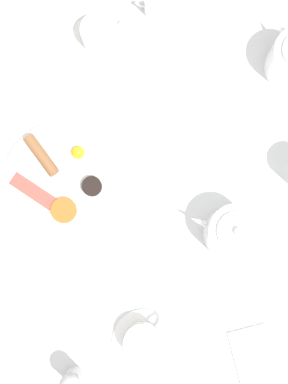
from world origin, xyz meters
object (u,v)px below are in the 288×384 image
Objects in this scene: salt_grinder at (72,381)px; fork_by_plate at (190,78)px; teacup_with_saucer_left at (143,342)px; teacup_with_saucer_right at (100,35)px; knife_by_plate at (17,308)px; teapot_far at (234,233)px; breakfast_plate at (62,179)px; napkin_folded at (254,356)px; creamer_jug at (155,5)px.

salt_grinder is 0.72m from fork_by_plate.
teacup_with_saucer_right is (0.21, -0.66, 0.00)m from teacup_with_saucer_left.
fork_by_plate is at bearing -116.70° from knife_by_plate.
teapot_far reaches higher than fork_by_plate.
fork_by_plate is at bearing 165.51° from teacup_with_saucer_right.
teacup_with_saucer_right reaches higher than knife_by_plate.
knife_by_plate is (0.29, -0.02, -0.02)m from teacup_with_saucer_left.
breakfast_plate is 1.40× the size of knife_by_plate.
napkin_folded is (-0.38, -0.11, -0.05)m from salt_grinder.
napkin_folded is 0.76× the size of knife_by_plate.
creamer_jug is 0.19m from fork_by_plate.
knife_by_plate is (0.29, 0.58, 0.00)m from fork_by_plate.
breakfast_plate reaches higher than knife_by_plate.
knife_by_plate is at bearing 83.65° from teacup_with_saucer_right.
teacup_with_saucer_left is at bearing 67.81° from teapot_far.
teacup_with_saucer_left is at bearing -143.17° from salt_grinder.
teacup_with_saucer_left is (0.15, 0.26, -0.03)m from teapot_far.
teacup_with_saucer_left is at bearing 126.90° from breakfast_plate.
teacup_with_saucer_right is 0.15m from creamer_jug.
fork_by_plate is (-0.01, -0.60, -0.02)m from teacup_with_saucer_left.
napkin_folded is 0.90× the size of fork_by_plate.
salt_grinder is 0.72× the size of napkin_folded.
teacup_with_saucer_left is 0.83× the size of fork_by_plate.
salt_grinder reaches higher than teacup_with_saucer_right.
teacup_with_saucer_left reaches higher than napkin_folded.
teacup_with_saucer_right is at bearing 39.57° from creamer_jug.
salt_grinder is at bearing 36.83° from teacup_with_saucer_left.
teacup_with_saucer_left reaches higher than fork_by_plate.
salt_grinder is (0.03, 0.85, 0.03)m from creamer_jug.
teacup_with_saucer_left is at bearing 1.89° from napkin_folded.
teacup_with_saucer_left is 0.60m from fork_by_plate.
fork_by_plate is at bearing -90.64° from teacup_with_saucer_left.
napkin_folded is at bearing -164.00° from salt_grinder.
teacup_with_saucer_left is at bearing 89.36° from fork_by_plate.
teacup_with_saucer_left is 0.92× the size of napkin_folded.
salt_grinder is 0.39m from napkin_folded.
teapot_far is at bearing -120.37° from teacup_with_saucer_left.
salt_grinder reaches higher than breakfast_plate.
salt_grinder is 0.20m from knife_by_plate.
creamer_jug reaches higher than napkin_folded.
teacup_with_saucer_left is (-0.24, 0.32, 0.02)m from breakfast_plate.
breakfast_plate is at bearing -75.65° from salt_grinder.
breakfast_plate is 1.84× the size of napkin_folded.
salt_grinder is (-0.08, 0.76, 0.03)m from teacup_with_saucer_right.
fork_by_plate is at bearing 125.52° from creamer_jug.
salt_grinder is at bearing 78.76° from fork_by_plate.
creamer_jug is at bearing -54.48° from fork_by_plate.
teacup_with_saucer_right is 0.70× the size of knife_by_plate.
napkin_folded is at bearing 111.59° from fork_by_plate.
fork_by_plate is (-0.11, 0.15, -0.02)m from creamer_jug.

